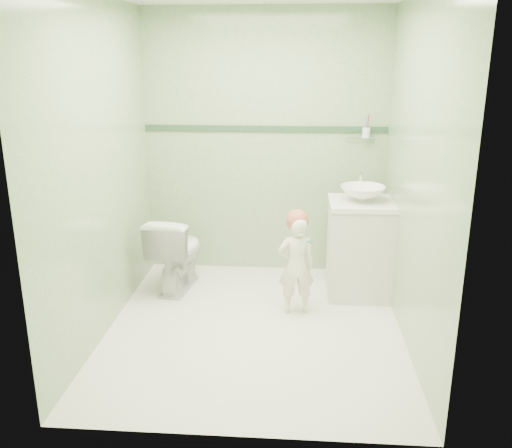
{
  "coord_description": "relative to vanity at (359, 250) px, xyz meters",
  "views": [
    {
      "loc": [
        0.29,
        -3.74,
        1.98
      ],
      "look_at": [
        0.0,
        0.15,
        0.78
      ],
      "focal_mm": 38.47,
      "sensor_mm": 36.0,
      "label": 1
    }
  ],
  "objects": [
    {
      "name": "toddler",
      "position": [
        -0.53,
        -0.4,
        -0.0
      ],
      "size": [
        0.32,
        0.23,
        0.8
      ],
      "primitive_type": "imported",
      "rotation": [
        0.0,
        0.0,
        3.3
      ],
      "color": "white",
      "rests_on": "ground"
    },
    {
      "name": "toilet",
      "position": [
        -1.58,
        0.01,
        -0.07
      ],
      "size": [
        0.46,
        0.7,
        0.67
      ],
      "primitive_type": "imported",
      "rotation": [
        0.0,
        0.0,
        3.0
      ],
      "color": "white",
      "rests_on": "ground"
    },
    {
      "name": "room_shell",
      "position": [
        -0.84,
        -0.7,
        0.8
      ],
      "size": [
        2.5,
        2.54,
        2.4
      ],
      "color": "#89AA79",
      "rests_on": "ground"
    },
    {
      "name": "trim_stripe",
      "position": [
        -0.84,
        0.54,
        0.95
      ],
      "size": [
        2.2,
        0.02,
        0.05
      ],
      "primitive_type": "cube",
      "color": "#2B4C31",
      "rests_on": "room_shell"
    },
    {
      "name": "counter",
      "position": [
        0.0,
        0.0,
        0.41
      ],
      "size": [
        0.54,
        0.52,
        0.04
      ],
      "primitive_type": "cube",
      "color": "white",
      "rests_on": "vanity"
    },
    {
      "name": "ground",
      "position": [
        -0.84,
        -0.7,
        -0.4
      ],
      "size": [
        2.5,
        2.5,
        0.0
      ],
      "primitive_type": "plane",
      "color": "silver",
      "rests_on": "ground"
    },
    {
      "name": "vanity",
      "position": [
        0.0,
        0.0,
        0.0
      ],
      "size": [
        0.52,
        0.5,
        0.8
      ],
      "primitive_type": "cube",
      "color": "beige",
      "rests_on": "ground"
    },
    {
      "name": "cup_holder",
      "position": [
        0.05,
        0.48,
        0.93
      ],
      "size": [
        0.26,
        0.07,
        0.21
      ],
      "color": "silver",
      "rests_on": "room_shell"
    },
    {
      "name": "basin",
      "position": [
        0.0,
        0.0,
        0.49
      ],
      "size": [
        0.37,
        0.37,
        0.13
      ],
      "primitive_type": "imported",
      "color": "white",
      "rests_on": "counter"
    },
    {
      "name": "faucet",
      "position": [
        0.0,
        0.19,
        0.57
      ],
      "size": [
        0.03,
        0.13,
        0.18
      ],
      "color": "silver",
      "rests_on": "counter"
    },
    {
      "name": "hair_cap",
      "position": [
        -0.53,
        -0.37,
        0.36
      ],
      "size": [
        0.18,
        0.18,
        0.18
      ],
      "primitive_type": "sphere",
      "color": "#BC6249",
      "rests_on": "toddler"
    },
    {
      "name": "teal_toothbrush",
      "position": [
        -0.44,
        -0.51,
        0.24
      ],
      "size": [
        0.11,
        0.14,
        0.08
      ],
      "color": "#10917C",
      "rests_on": "toddler"
    }
  ]
}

